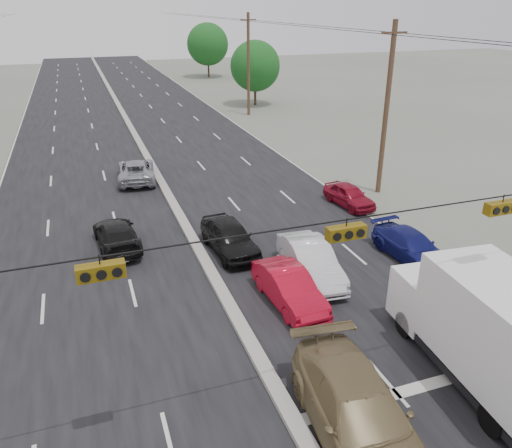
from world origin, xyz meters
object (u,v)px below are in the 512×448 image
object	(u,v)px
utility_pole_right_b	(386,109)
tree_right_mid	(255,66)
queue_car_e	(349,196)
utility_pole_right_c	(248,64)
oncoming_far	(136,171)
red_sedan	(289,288)
queue_car_b	(311,261)
queue_car_a	(230,237)
tan_sedan	(359,414)
box_truck	(486,327)
queue_car_d	(411,246)
tree_right_far	(208,44)
oncoming_near	(117,235)

from	to	relation	value
utility_pole_right_b	tree_right_mid	world-z (taller)	utility_pole_right_b
utility_pole_right_b	queue_car_e	xyz separation A→B (m)	(-2.90, -1.47, -4.48)
utility_pole_right_c	oncoming_far	bearing A→B (deg)	-128.04
red_sedan	queue_car_b	distance (m)	2.26
queue_car_b	queue_car_e	world-z (taller)	queue_car_b
queue_car_a	tan_sedan	bearing A→B (deg)	-93.97
box_truck	queue_car_d	size ratio (longest dim) A/B	1.66
utility_pole_right_c	queue_car_e	size ratio (longest dim) A/B	2.72
tree_right_far	tan_sedan	world-z (taller)	tree_right_far
queue_car_a	queue_car_b	world-z (taller)	queue_car_b
oncoming_far	queue_car_d	bearing A→B (deg)	130.20
utility_pole_right_c	box_truck	xyz separation A→B (m)	(-6.30, -40.64, -3.26)
tree_right_far	oncoming_near	xyz separation A→B (m)	(-19.56, -57.56, -4.30)
red_sedan	tan_sedan	bearing A→B (deg)	-101.14
queue_car_e	box_truck	bearing A→B (deg)	-110.48
queue_car_b	utility_pole_right_b	bearing A→B (deg)	48.86
tree_right_mid	oncoming_near	size ratio (longest dim) A/B	1.58
tan_sedan	queue_car_a	size ratio (longest dim) A/B	1.33
queue_car_a	tree_right_far	bearing A→B (deg)	72.31
tree_right_mid	box_truck	world-z (taller)	tree_right_mid
queue_car_a	oncoming_far	bearing A→B (deg)	99.13
tree_right_far	red_sedan	bearing A→B (deg)	-101.95
queue_car_e	oncoming_near	world-z (taller)	oncoming_near
oncoming_far	queue_car_a	bearing A→B (deg)	109.46
queue_car_a	oncoming_far	size ratio (longest dim) A/B	0.89
tree_right_far	oncoming_near	world-z (taller)	tree_right_far
queue_car_a	queue_car_e	xyz separation A→B (m)	(8.20, 3.32, -0.13)
box_truck	oncoming_far	bearing A→B (deg)	113.32
queue_car_d	oncoming_near	size ratio (longest dim) A/B	0.97
tree_right_mid	box_truck	xyz separation A→B (m)	(-8.80, -45.64, -2.49)
queue_car_e	oncoming_near	distance (m)	13.20
red_sedan	queue_car_d	world-z (taller)	red_sedan
utility_pole_right_c	queue_car_a	size ratio (longest dim) A/B	2.24
utility_pole_right_c	queue_car_a	world-z (taller)	utility_pole_right_c
utility_pole_right_b	queue_car_e	distance (m)	5.54
red_sedan	oncoming_far	distance (m)	17.45
queue_car_b	oncoming_near	bearing A→B (deg)	147.56
box_truck	red_sedan	bearing A→B (deg)	128.87
queue_car_a	red_sedan	bearing A→B (deg)	-84.01
utility_pole_right_c	oncoming_far	xyz separation A→B (m)	(-13.90, -17.76, -4.41)
utility_pole_right_c	oncoming_near	world-z (taller)	utility_pole_right_c
tree_right_far	queue_car_d	bearing A→B (deg)	-96.33
utility_pole_right_b	oncoming_far	size ratio (longest dim) A/B	2.01
tan_sedan	box_truck	bearing A→B (deg)	16.77
red_sedan	oncoming_far	xyz separation A→B (m)	(-3.68, 17.06, -0.00)
oncoming_far	queue_car_e	bearing A→B (deg)	147.99
utility_pole_right_c	queue_car_b	distance (m)	34.63
queue_car_d	red_sedan	bearing A→B (deg)	-170.61
utility_pole_right_b	oncoming_near	bearing A→B (deg)	-170.95
utility_pole_right_c	box_truck	bearing A→B (deg)	-98.82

